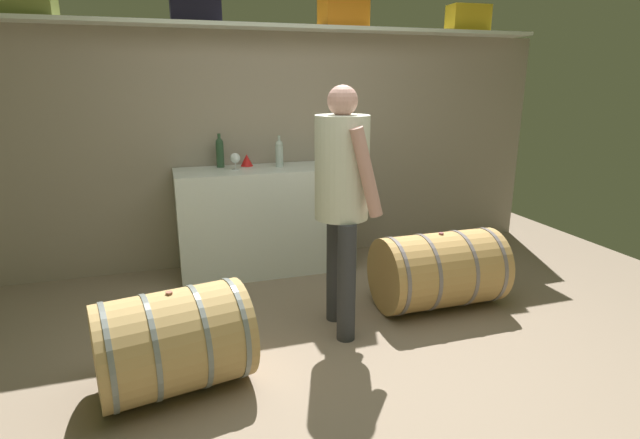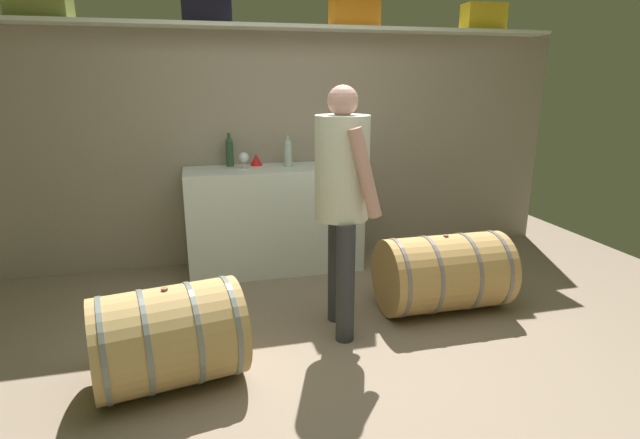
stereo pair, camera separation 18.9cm
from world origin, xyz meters
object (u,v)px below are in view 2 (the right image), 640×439
object	(u,v)px
toolcase_black	(206,2)
red_funnel	(256,160)
wine_bottle_green	(230,151)
wine_barrel_far	(169,337)
work_cabinet	(275,219)
wine_bottle_clear	(288,153)
wine_barrel_near	(443,273)
toolcase_yellow	(483,17)
winemaker_pouring	(343,187)
toolcase_orange	(354,7)
wine_glass	(244,158)

from	to	relation	value
toolcase_black	red_funnel	distance (m)	1.34
wine_bottle_green	wine_barrel_far	distance (m)	2.03
work_cabinet	wine_bottle_clear	size ratio (longest dim) A/B	5.59
wine_bottle_clear	wine_barrel_near	size ratio (longest dim) A/B	0.29
work_cabinet	wine_bottle_green	world-z (taller)	wine_bottle_green
toolcase_yellow	red_funnel	xyz separation A→B (m)	(-2.17, -0.02, -1.25)
red_funnel	winemaker_pouring	bearing A→B (deg)	-75.01
toolcase_orange	wine_barrel_far	world-z (taller)	toolcase_orange
wine_bottle_green	wine_barrel_far	world-z (taller)	wine_bottle_green
wine_bottle_clear	red_funnel	bearing A→B (deg)	153.99
toolcase_black	wine_glass	xyz separation A→B (m)	(0.24, -0.18, -1.25)
toolcase_orange	work_cabinet	distance (m)	1.98
toolcase_orange	wine_glass	world-z (taller)	toolcase_orange
toolcase_black	wine_bottle_green	xyz separation A→B (m)	(0.13, -0.01, -1.21)
toolcase_black	winemaker_pouring	world-z (taller)	toolcase_black
wine_bottle_clear	red_funnel	distance (m)	0.31
toolcase_yellow	wine_bottle_clear	bearing A→B (deg)	-171.15
toolcase_orange	wine_bottle_green	bearing A→B (deg)	179.11
winemaker_pouring	toolcase_yellow	bearing A→B (deg)	133.85
toolcase_orange	toolcase_yellow	xyz separation A→B (m)	(1.26, 0.00, -0.05)
red_funnel	toolcase_yellow	bearing A→B (deg)	0.50
toolcase_yellow	winemaker_pouring	bearing A→B (deg)	-136.72
winemaker_pouring	wine_glass	bearing A→B (deg)	-153.34
toolcase_yellow	wine_glass	world-z (taller)	toolcase_yellow
wine_glass	wine_barrel_near	distance (m)	1.90
toolcase_black	toolcase_orange	distance (m)	1.26
toolcase_orange	wine_barrel_near	xyz separation A→B (m)	(0.30, -1.32, -1.99)
toolcase_yellow	wine_glass	bearing A→B (deg)	-171.24
wine_barrel_far	wine_bottle_clear	bearing A→B (deg)	48.31
wine_bottle_clear	wine_bottle_green	distance (m)	0.52
toolcase_orange	wine_bottle_green	distance (m)	1.66
toolcase_black	red_funnel	size ratio (longest dim) A/B	3.58
wine_barrel_near	red_funnel	bearing A→B (deg)	132.71
wine_barrel_far	wine_glass	bearing A→B (deg)	58.89
winemaker_pouring	toolcase_orange	bearing A→B (deg)	165.06
wine_bottle_clear	wine_barrel_far	world-z (taller)	wine_bottle_clear
wine_bottle_green	winemaker_pouring	size ratio (longest dim) A/B	0.18
work_cabinet	winemaker_pouring	size ratio (longest dim) A/B	0.93
toolcase_yellow	work_cabinet	world-z (taller)	toolcase_yellow
toolcase_black	wine_glass	distance (m)	1.28
red_funnel	toolcase_black	bearing A→B (deg)	177.01
work_cabinet	wine_bottle_clear	world-z (taller)	wine_bottle_clear
wine_glass	winemaker_pouring	distance (m)	1.36
winemaker_pouring	toolcase_black	bearing A→B (deg)	-147.88
red_funnel	winemaker_pouring	size ratio (longest dim) A/B	0.07
wine_bottle_green	toolcase_yellow	bearing A→B (deg)	0.19
toolcase_black	wine_glass	size ratio (longest dim) A/B	2.74
wine_glass	toolcase_yellow	bearing A→B (deg)	4.40
toolcase_orange	wine_bottle_green	xyz separation A→B (m)	(-1.13, -0.01, -1.22)
work_cabinet	winemaker_pouring	distance (m)	1.40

